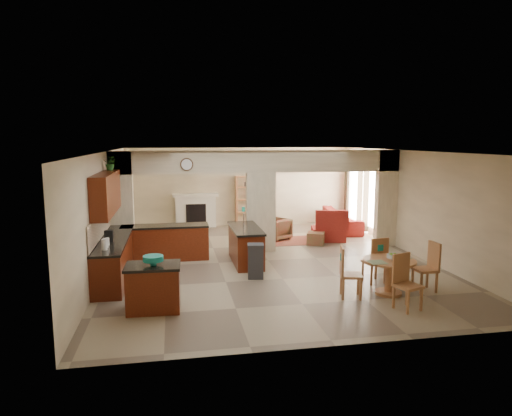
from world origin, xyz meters
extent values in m
plane|color=gray|center=(0.00, 0.00, 0.00)|extent=(10.00, 10.00, 0.00)
plane|color=white|center=(0.00, 0.00, 2.80)|extent=(10.00, 10.00, 0.00)
plane|color=beige|center=(0.00, 5.00, 1.40)|extent=(8.00, 0.00, 8.00)
plane|color=beige|center=(0.00, -5.00, 1.40)|extent=(8.00, 0.00, 8.00)
plane|color=beige|center=(-4.00, 0.00, 1.40)|extent=(0.00, 10.00, 10.00)
plane|color=beige|center=(4.00, 0.00, 1.40)|extent=(0.00, 10.00, 10.00)
cube|color=beige|center=(-3.70, 1.00, 1.40)|extent=(0.60, 0.25, 2.80)
cube|color=beige|center=(0.00, 1.00, 1.10)|extent=(0.80, 0.25, 2.20)
cube|color=beige|center=(3.70, 1.00, 1.40)|extent=(0.60, 0.25, 2.80)
cube|color=beige|center=(0.00, 1.00, 2.50)|extent=(8.00, 0.25, 0.60)
cube|color=#3E1407|center=(-3.70, -0.80, 0.43)|extent=(0.60, 3.20, 0.86)
cube|color=black|center=(-3.70, -0.80, 0.89)|extent=(0.62, 3.22, 0.05)
cube|color=tan|center=(-3.98, -0.80, 1.20)|extent=(0.02, 3.20, 0.55)
cube|color=#3E1407|center=(-2.60, 0.57, 0.43)|extent=(2.20, 0.60, 0.86)
cube|color=black|center=(-2.60, 0.57, 0.89)|extent=(2.22, 0.62, 0.05)
cube|color=#3E1407|center=(-3.82, -0.80, 1.92)|extent=(0.35, 2.40, 0.90)
cube|color=#3E1407|center=(-0.60, -0.10, 0.43)|extent=(0.65, 1.80, 0.86)
cube|color=black|center=(-0.60, -0.10, 0.89)|extent=(0.70, 1.85, 0.05)
cube|color=silver|center=(-0.60, -0.95, 0.42)|extent=(0.58, 0.04, 0.70)
cylinder|color=#452B17|center=(-2.00, 0.85, 2.45)|extent=(0.34, 0.03, 0.34)
cube|color=#954936|center=(1.20, 2.10, 0.01)|extent=(1.60, 1.30, 0.01)
cube|color=silver|center=(-1.60, 4.84, 0.55)|extent=(1.40, 0.28, 1.10)
cube|color=black|center=(-1.60, 4.70, 0.50)|extent=(0.70, 0.04, 0.70)
cube|color=silver|center=(-1.60, 4.82, 1.15)|extent=(1.60, 0.35, 0.10)
cube|color=#A36238|center=(0.35, 4.82, 0.90)|extent=(1.00, 0.32, 1.80)
cube|color=white|center=(3.97, 2.30, 1.20)|extent=(0.02, 0.90, 1.90)
cube|color=white|center=(3.97, 4.00, 1.20)|extent=(0.02, 0.90, 1.90)
cube|color=white|center=(3.97, 3.15, 1.05)|extent=(0.02, 0.70, 2.10)
cube|color=#401C19|center=(3.93, 1.70, 1.20)|extent=(0.10, 0.28, 2.30)
cube|color=#401C19|center=(3.93, 2.90, 1.20)|extent=(0.10, 0.28, 2.30)
cube|color=#401C19|center=(3.93, 3.40, 1.20)|extent=(0.10, 0.28, 2.30)
cube|color=#401C19|center=(3.93, 4.60, 1.20)|extent=(0.10, 0.28, 2.30)
cylinder|color=white|center=(1.50, 3.00, 2.56)|extent=(1.00, 1.00, 0.10)
cube|color=#3E1407|center=(-2.77, -3.00, 0.40)|extent=(0.96, 0.69, 0.81)
cube|color=black|center=(-2.77, -3.00, 0.83)|extent=(1.01, 0.74, 0.05)
cylinder|color=#138479|center=(-2.75, -3.02, 0.94)|extent=(0.37, 0.37, 0.17)
cube|color=#2A2A2D|center=(-0.58, -1.43, 0.36)|extent=(0.38, 0.34, 0.73)
cylinder|color=#A36238|center=(1.87, -2.96, 0.70)|extent=(1.05, 1.05, 0.04)
cylinder|color=#A36238|center=(1.87, -2.96, 0.36)|extent=(0.15, 0.15, 0.68)
cylinder|color=#A36238|center=(1.87, -2.96, 0.03)|extent=(0.53, 0.53, 0.06)
cylinder|color=#6DAD25|center=(1.91, -3.04, 0.79)|extent=(0.27, 0.27, 0.14)
imported|color=maroon|center=(3.30, 3.47, 0.36)|extent=(2.60, 1.32, 0.73)
cube|color=maroon|center=(2.32, 1.99, 0.20)|extent=(1.12, 0.98, 0.39)
imported|color=maroon|center=(0.76, 2.37, 0.33)|extent=(0.99, 1.00, 0.67)
cube|color=maroon|center=(1.78, 1.53, 0.18)|extent=(0.65, 0.65, 0.36)
imported|color=#134714|center=(-3.82, 0.12, 2.54)|extent=(0.35, 0.32, 0.34)
cube|color=#A36238|center=(1.91, -2.18, 0.45)|extent=(0.48, 0.48, 0.05)
cube|color=#A36238|center=(2.05, -1.99, 0.22)|extent=(0.04, 0.04, 0.44)
cube|color=#A36238|center=(1.71, -2.04, 0.22)|extent=(0.04, 0.04, 0.44)
cube|color=#A36238|center=(2.10, -2.32, 0.22)|extent=(0.04, 0.04, 0.44)
cube|color=#A36238|center=(1.77, -2.38, 0.22)|extent=(0.04, 0.04, 0.44)
cube|color=#A36238|center=(1.94, -2.37, 0.75)|extent=(0.42, 0.11, 0.55)
cube|color=#138479|center=(1.94, -2.39, 0.82)|extent=(0.14, 0.03, 0.14)
cube|color=#A36238|center=(2.69, -2.90, 0.45)|extent=(0.43, 0.43, 0.05)
cube|color=#A36238|center=(2.52, -2.74, 0.22)|extent=(0.04, 0.04, 0.44)
cube|color=#A36238|center=(2.52, -3.08, 0.22)|extent=(0.04, 0.04, 0.44)
cube|color=#A36238|center=(2.86, -2.73, 0.22)|extent=(0.04, 0.04, 0.44)
cube|color=#A36238|center=(2.86, -3.07, 0.22)|extent=(0.04, 0.04, 0.44)
cube|color=#A36238|center=(2.88, -2.90, 0.75)|extent=(0.05, 0.42, 0.55)
cube|color=#138479|center=(2.91, -2.90, 0.82)|extent=(0.01, 0.14, 0.14)
cube|color=#A36238|center=(1.82, -3.82, 0.45)|extent=(0.53, 0.53, 0.05)
cube|color=#A36238|center=(1.71, -4.03, 0.22)|extent=(0.04, 0.04, 0.44)
cube|color=#A36238|center=(2.03, -3.92, 0.22)|extent=(0.04, 0.04, 0.44)
cube|color=#A36238|center=(1.60, -3.71, 0.22)|extent=(0.04, 0.04, 0.44)
cube|color=#A36238|center=(1.92, -3.60, 0.22)|extent=(0.04, 0.04, 0.44)
cube|color=#A36238|center=(1.76, -3.64, 0.75)|extent=(0.41, 0.17, 0.55)
cube|color=#138479|center=(1.75, -3.61, 0.82)|extent=(0.14, 0.05, 0.14)
cube|color=#A36238|center=(1.04, -3.01, 0.45)|extent=(0.51, 0.51, 0.05)
cube|color=#A36238|center=(1.17, -3.21, 0.22)|extent=(0.04, 0.04, 0.44)
cube|color=#A36238|center=(1.25, -2.88, 0.22)|extent=(0.04, 0.04, 0.44)
cube|color=#A36238|center=(0.84, -3.13, 0.22)|extent=(0.04, 0.04, 0.44)
cube|color=#A36238|center=(0.92, -2.80, 0.22)|extent=(0.04, 0.04, 0.44)
cube|color=#A36238|center=(0.86, -2.96, 0.75)|extent=(0.14, 0.42, 0.55)
cube|color=#138479|center=(0.84, -2.95, 0.82)|extent=(0.04, 0.14, 0.14)
camera|label=1|loc=(-2.36, -11.20, 3.12)|focal=32.00mm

